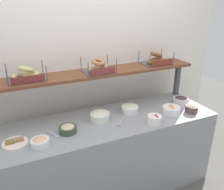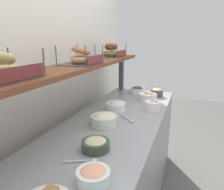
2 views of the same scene
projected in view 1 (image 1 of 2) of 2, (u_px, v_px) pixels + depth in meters
name	position (u px, v px, depth m)	size (l,w,h in m)	color
ground_plane	(109.00, 186.00, 2.64)	(8.00, 8.00, 0.00)	#595651
back_wall	(89.00, 71.00, 2.64)	(3.39, 0.06, 2.40)	white
deli_counter	(109.00, 155.00, 2.47)	(2.19, 0.70, 0.85)	gray
shelf_riser_right	(177.00, 79.00, 2.85)	(0.05, 0.05, 0.40)	#4C4C51
upper_shelf	(98.00, 73.00, 2.38)	(2.15, 0.32, 0.03)	brown
bowl_potato_salad	(100.00, 116.00, 2.29)	(0.19, 0.19, 0.09)	silver
bowl_fruit_salad	(171.00, 110.00, 2.42)	(0.19, 0.19, 0.09)	white
bowl_chocolate_spread	(181.00, 100.00, 2.67)	(0.17, 0.17, 0.08)	white
bowl_lox_spread	(40.00, 142.00, 1.89)	(0.15, 0.15, 0.07)	silver
bowl_beet_salad	(155.00, 119.00, 2.23)	(0.14, 0.14, 0.09)	white
bowl_scallion_spread	(130.00, 108.00, 2.46)	(0.17, 0.17, 0.08)	white
bowl_tuna_salad	(68.00, 129.00, 2.09)	(0.16, 0.16, 0.07)	#374733
bowl_hummus	(192.00, 108.00, 2.45)	(0.13, 0.13, 0.09)	brown
serving_plate_white	(15.00, 142.00, 1.93)	(0.21, 0.21, 0.04)	white
serving_spoon_near_plate	(121.00, 123.00, 2.24)	(0.13, 0.14, 0.01)	#B7B7BC
serving_spoon_by_edge	(54.00, 135.00, 2.04)	(0.10, 0.16, 0.01)	#B7B7BC
bagel_basket_plain	(26.00, 75.00, 2.11)	(0.33, 0.24, 0.14)	#4C4C51
bagel_basket_everything	(98.00, 67.00, 2.33)	(0.30, 0.25, 0.14)	#4C4C51
bagel_basket_cinnamon_raisin	(156.00, 60.00, 2.63)	(0.32, 0.24, 0.15)	#4C4C51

